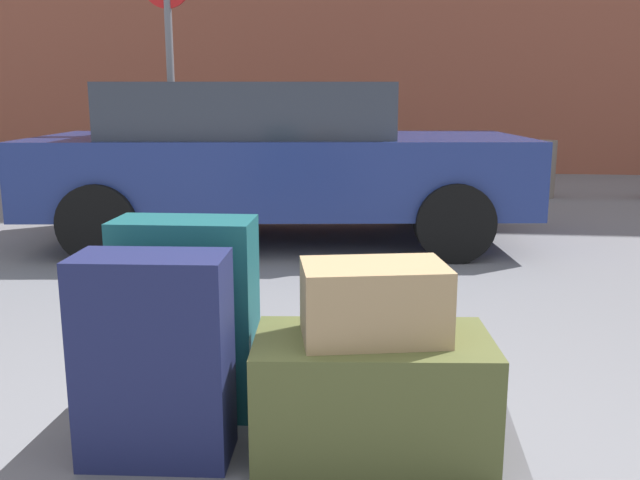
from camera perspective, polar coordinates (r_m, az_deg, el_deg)
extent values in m
cube|color=#4C4C51|center=(2.05, -3.91, -18.14)|extent=(1.40, 0.77, 0.10)
cylinder|color=black|center=(2.34, 9.60, -18.99)|extent=(0.24, 0.06, 0.24)
cylinder|color=black|center=(2.47, -14.17, -17.43)|extent=(0.24, 0.06, 0.24)
cube|color=#4C5128|center=(1.95, 4.37, -12.62)|extent=(0.68, 0.42, 0.33)
cube|color=#191E47|center=(1.91, -13.59, -9.57)|extent=(0.41, 0.23, 0.57)
cube|color=#144C51|center=(2.17, -10.98, -6.27)|extent=(0.43, 0.22, 0.61)
cube|color=#9E7F56|center=(1.86, 4.50, -5.10)|extent=(0.43, 0.31, 0.21)
cube|color=navy|center=(6.28, -3.23, 5.73)|extent=(4.49, 2.31, 0.64)
cube|color=#2D333D|center=(6.26, -5.62, 10.72)|extent=(2.58, 1.87, 0.46)
cylinder|color=black|center=(7.24, 8.40, 3.90)|extent=(0.66, 0.30, 0.64)
cylinder|color=black|center=(5.59, 11.11, 1.45)|extent=(0.66, 0.30, 0.64)
cylinder|color=black|center=(7.35, -14.06, 3.78)|extent=(0.66, 0.30, 0.64)
cylinder|color=black|center=(5.73, -17.90, 1.34)|extent=(0.66, 0.30, 0.64)
cylinder|color=#72665B|center=(9.46, 18.19, 5.62)|extent=(0.27, 0.27, 0.75)
cylinder|color=slate|center=(6.76, -12.24, 11.52)|extent=(0.07, 0.07, 2.60)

